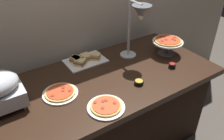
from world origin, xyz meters
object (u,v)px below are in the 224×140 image
at_px(pizza_plate_center, 106,107).
at_px(sauce_cup_far, 172,65).
at_px(heat_lamp, 139,18).
at_px(sauce_cup_near, 139,82).
at_px(pizza_plate_front, 60,93).
at_px(sandwich_platter, 84,60).
at_px(pizza_plate_raised_stand, 168,42).

bearing_deg(pizza_plate_center, sauce_cup_far, 9.51).
distance_m(heat_lamp, sauce_cup_near, 0.50).
bearing_deg(sauce_cup_far, pizza_plate_front, 168.94).
xyz_separation_m(heat_lamp, sandwich_platter, (-0.38, 0.22, -0.36)).
bearing_deg(pizza_plate_raised_stand, sauce_cup_near, -155.49).
distance_m(heat_lamp, pizza_plate_raised_stand, 0.41).
height_order(sauce_cup_near, sauce_cup_far, sauce_cup_far).
xyz_separation_m(pizza_plate_center, sandwich_platter, (0.15, 0.59, 0.01)).
bearing_deg(sauce_cup_far, pizza_plate_center, -170.49).
height_order(pizza_plate_raised_stand, sauce_cup_near, pizza_plate_raised_stand).
relative_size(pizza_plate_front, sauce_cup_far, 4.26).
distance_m(heat_lamp, pizza_plate_front, 0.81).
relative_size(pizza_plate_raised_stand, sauce_cup_near, 3.91).
bearing_deg(sauce_cup_far, sauce_cup_near, -175.30).
xyz_separation_m(sandwich_platter, sauce_cup_near, (0.19, -0.50, -0.01)).
height_order(pizza_plate_center, sauce_cup_near, same).
distance_m(pizza_plate_front, sauce_cup_near, 0.57).
height_order(pizza_plate_front, sauce_cup_far, sauce_cup_far).
relative_size(sauce_cup_near, sauce_cup_far, 1.18).
height_order(heat_lamp, sandwich_platter, heat_lamp).
height_order(heat_lamp, pizza_plate_center, heat_lamp).
bearing_deg(pizza_plate_raised_stand, pizza_plate_center, -159.35).
distance_m(pizza_plate_front, pizza_plate_raised_stand, 1.03).
height_order(heat_lamp, pizza_plate_front, heat_lamp).
height_order(pizza_plate_front, pizza_plate_center, same).
distance_m(heat_lamp, sandwich_platter, 0.57).
bearing_deg(pizza_plate_raised_stand, pizza_plate_front, -178.89).
bearing_deg(pizza_plate_raised_stand, sauce_cup_far, -122.75).
relative_size(pizza_plate_center, pizza_plate_raised_stand, 0.92).
bearing_deg(heat_lamp, pizza_plate_raised_stand, -9.22).
bearing_deg(pizza_plate_center, pizza_plate_raised_stand, 20.65).
xyz_separation_m(pizza_plate_front, sauce_cup_far, (0.90, -0.18, 0.01)).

